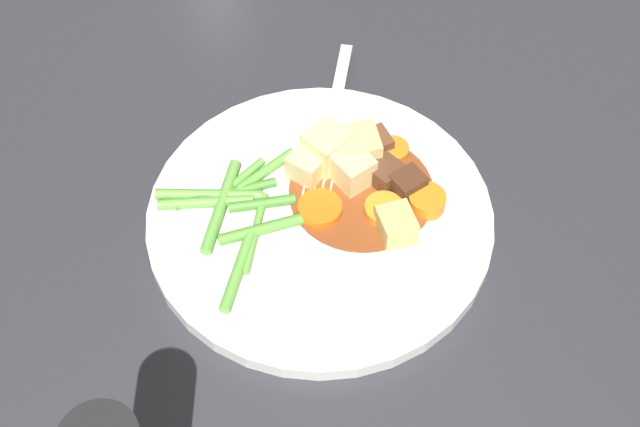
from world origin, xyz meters
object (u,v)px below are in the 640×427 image
object	(u,v)px
carrot_slice_1	(384,210)
potato_chunk_1	(396,225)
carrot_slice_3	(315,213)
meat_chunk_1	(386,175)
carrot_slice_0	(427,201)
dinner_plate	(320,219)
potato_chunk_4	(308,165)
meat_chunk_2	(376,144)
potato_chunk_0	(356,150)
meat_chunk_0	(408,185)
potato_chunk_3	(351,169)
potato_chunk_2	(327,149)
carrot_slice_2	(393,151)
fork	(331,126)

from	to	relation	value
carrot_slice_1	potato_chunk_1	size ratio (longest dim) A/B	1.05
carrot_slice_1	carrot_slice_3	world-z (taller)	same
potato_chunk_1	meat_chunk_1	xyz separation A→B (m)	(0.01, 0.05, -0.00)
carrot_slice_0	carrot_slice_3	bearing A→B (deg)	163.94
carrot_slice_0	meat_chunk_1	world-z (taller)	meat_chunk_1
meat_chunk_1	dinner_plate	bearing A→B (deg)	-171.79
potato_chunk_1	potato_chunk_4	size ratio (longest dim) A/B	1.05
carrot_slice_1	meat_chunk_2	bearing A→B (deg)	71.29
potato_chunk_0	meat_chunk_0	bearing A→B (deg)	-61.73
carrot_slice_3	potato_chunk_1	xyz separation A→B (m)	(0.05, -0.04, 0.01)
potato_chunk_3	potato_chunk_2	bearing A→B (deg)	113.45
meat_chunk_1	carrot_slice_1	bearing A→B (deg)	-117.16
carrot_slice_1	carrot_slice_2	bearing A→B (deg)	58.17
meat_chunk_1	fork	xyz separation A→B (m)	(-0.02, 0.07, -0.01)
potato_chunk_0	potato_chunk_3	size ratio (longest dim) A/B	1.06
dinner_plate	potato_chunk_4	bearing A→B (deg)	81.51
carrot_slice_0	meat_chunk_0	bearing A→B (deg)	116.17
potato_chunk_1	potato_chunk_4	bearing A→B (deg)	117.17
meat_chunk_1	meat_chunk_2	size ratio (longest dim) A/B	1.05
dinner_plate	carrot_slice_0	xyz separation A→B (m)	(0.08, -0.02, 0.01)
potato_chunk_0	potato_chunk_4	size ratio (longest dim) A/B	1.26
potato_chunk_2	potato_chunk_4	world-z (taller)	potato_chunk_2
carrot_slice_3	potato_chunk_1	world-z (taller)	potato_chunk_1
potato_chunk_3	potato_chunk_4	size ratio (longest dim) A/B	1.19
potato_chunk_0	potato_chunk_3	xyz separation A→B (m)	(-0.01, -0.02, -0.00)
carrot_slice_2	potato_chunk_2	distance (m)	0.05
potato_chunk_2	fork	xyz separation A→B (m)	(0.02, 0.03, -0.02)
carrot_slice_2	potato_chunk_3	bearing A→B (deg)	-166.10
potato_chunk_3	meat_chunk_0	bearing A→B (deg)	-39.33
meat_chunk_0	meat_chunk_2	xyz separation A→B (m)	(-0.00, 0.05, -0.00)
potato_chunk_0	potato_chunk_2	distance (m)	0.02
potato_chunk_1	potato_chunk_2	distance (m)	0.08
dinner_plate	potato_chunk_1	world-z (taller)	potato_chunk_1
dinner_plate	meat_chunk_1	bearing A→B (deg)	8.21
potato_chunk_4	meat_chunk_1	bearing A→B (deg)	-29.58
potato_chunk_3	fork	distance (m)	0.06
carrot_slice_0	meat_chunk_2	size ratio (longest dim) A/B	1.26
potato_chunk_0	meat_chunk_0	size ratio (longest dim) A/B	1.44
dinner_plate	carrot_slice_3	size ratio (longest dim) A/B	7.87
dinner_plate	potato_chunk_0	xyz separation A→B (m)	(0.05, 0.04, 0.02)
dinner_plate	carrot_slice_0	world-z (taller)	carrot_slice_0
carrot_slice_2	potato_chunk_4	world-z (taller)	potato_chunk_4
potato_chunk_2	meat_chunk_0	bearing A→B (deg)	-49.13
potato_chunk_0	fork	size ratio (longest dim) A/B	0.21
carrot_slice_3	carrot_slice_2	bearing A→B (deg)	21.97
dinner_plate	carrot_slice_1	size ratio (longest dim) A/B	8.85
potato_chunk_4	fork	world-z (taller)	potato_chunk_4
carrot_slice_1	potato_chunk_3	size ratio (longest dim) A/B	0.93
dinner_plate	potato_chunk_0	distance (m)	0.06
carrot_slice_1	potato_chunk_2	world-z (taller)	potato_chunk_2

